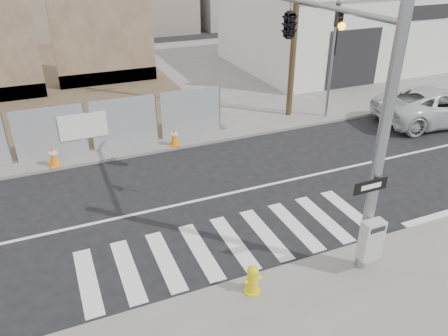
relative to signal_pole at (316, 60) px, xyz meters
name	(u,v)px	position (x,y,z in m)	size (l,w,h in m)	color
ground	(203,199)	(-2.49, 2.05, -4.78)	(100.00, 100.00, 0.00)	black
sidewalk_far	(119,84)	(-2.49, 16.05, -4.72)	(50.00, 20.00, 0.12)	slate
signal_pole	(316,60)	(0.00, 0.00, 0.00)	(0.96, 5.87, 7.00)	gray
far_signal_pole	(334,44)	(5.51, 6.65, -1.30)	(0.16, 0.20, 5.60)	gray
concrete_wall_right	(103,26)	(-2.99, 16.13, -1.40)	(5.50, 1.30, 8.00)	brown
auto_shop	(332,27)	(11.50, 15.01, -2.25)	(12.00, 10.20, 5.95)	silver
utility_pole_right	(297,2)	(4.01, 7.55, 0.42)	(1.60, 0.28, 10.00)	#4E3A24
fire_hydrant	(253,279)	(-2.94, -2.50, -4.29)	(0.47, 0.44, 0.76)	yellow
suv	(439,106)	(9.93, 4.19, -3.96)	(2.74, 5.93, 1.65)	silver
traffic_cone_c	(53,156)	(-6.76, 6.27, -4.27)	(0.50, 0.50, 0.80)	orange
traffic_cone_d	(174,137)	(-2.11, 6.27, -4.28)	(0.53, 0.53, 0.78)	orange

